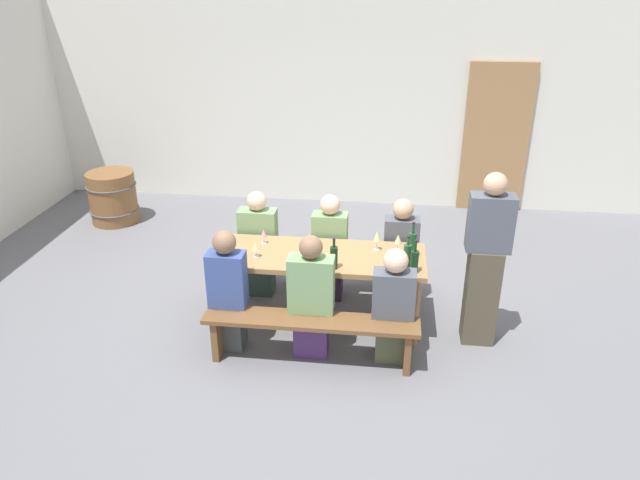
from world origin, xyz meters
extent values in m
plane|color=slate|center=(0.00, 0.00, 0.00)|extent=(24.00, 24.00, 0.00)
cube|color=silver|center=(0.00, 3.48, 1.60)|extent=(14.00, 0.20, 3.20)
cube|color=#9E7247|center=(2.08, 3.34, 1.05)|extent=(0.90, 0.06, 2.10)
cube|color=#9E7247|center=(0.00, 0.00, 0.72)|extent=(2.00, 0.74, 0.05)
cylinder|color=#9E7247|center=(-0.92, -0.31, 0.35)|extent=(0.07, 0.07, 0.70)
cylinder|color=#9E7247|center=(0.92, -0.31, 0.35)|extent=(0.07, 0.07, 0.70)
cylinder|color=#9E7247|center=(-0.92, 0.31, 0.35)|extent=(0.07, 0.07, 0.70)
cylinder|color=#9E7247|center=(0.92, 0.31, 0.35)|extent=(0.07, 0.07, 0.70)
cube|color=brown|center=(0.00, -0.67, 0.43)|extent=(1.90, 0.30, 0.04)
cube|color=brown|center=(-0.85, -0.67, 0.21)|extent=(0.06, 0.24, 0.41)
cube|color=brown|center=(0.85, -0.67, 0.21)|extent=(0.06, 0.24, 0.41)
cube|color=brown|center=(0.00, 0.67, 0.43)|extent=(1.90, 0.30, 0.04)
cube|color=brown|center=(-0.85, 0.67, 0.21)|extent=(0.06, 0.24, 0.41)
cube|color=brown|center=(0.85, 0.67, 0.21)|extent=(0.06, 0.24, 0.41)
cylinder|color=#143319|center=(0.16, -0.27, 0.86)|extent=(0.07, 0.07, 0.21)
cylinder|color=#143319|center=(0.16, -0.27, 1.00)|extent=(0.02, 0.02, 0.07)
cylinder|color=black|center=(0.16, -0.27, 1.04)|extent=(0.03, 0.03, 0.01)
cylinder|color=#143319|center=(0.88, -0.26, 0.85)|extent=(0.07, 0.07, 0.21)
cylinder|color=#143319|center=(0.88, -0.26, 1.01)|extent=(0.03, 0.03, 0.10)
cylinder|color=black|center=(0.88, -0.26, 1.06)|extent=(0.03, 0.03, 0.01)
cylinder|color=#234C2D|center=(0.82, -0.17, 0.86)|extent=(0.07, 0.07, 0.23)
cylinder|color=#234C2D|center=(0.82, -0.17, 1.01)|extent=(0.03, 0.03, 0.07)
cylinder|color=black|center=(0.82, -0.17, 1.05)|extent=(0.03, 0.03, 0.01)
cylinder|color=#194723|center=(0.86, 0.04, 0.87)|extent=(0.07, 0.07, 0.25)
cylinder|color=#194723|center=(0.86, 0.04, 1.05)|extent=(0.03, 0.03, 0.10)
cylinder|color=black|center=(0.86, 0.04, 1.10)|extent=(0.03, 0.03, 0.01)
cylinder|color=silver|center=(0.53, 0.17, 0.75)|extent=(0.06, 0.06, 0.01)
cylinder|color=silver|center=(0.53, 0.17, 0.80)|extent=(0.01, 0.01, 0.09)
cone|color=beige|center=(0.53, 0.17, 0.89)|extent=(0.07, 0.07, 0.10)
cylinder|color=silver|center=(0.73, 0.16, 0.75)|extent=(0.06, 0.06, 0.01)
cylinder|color=silver|center=(0.73, 0.16, 0.79)|extent=(0.01, 0.01, 0.08)
cone|color=beige|center=(0.73, 0.16, 0.88)|extent=(0.07, 0.07, 0.09)
cylinder|color=silver|center=(-0.59, -0.12, 0.75)|extent=(0.06, 0.06, 0.01)
cylinder|color=silver|center=(-0.59, -0.12, 0.79)|extent=(0.01, 0.01, 0.06)
cone|color=beige|center=(-0.59, -0.12, 0.87)|extent=(0.08, 0.08, 0.09)
cylinder|color=silver|center=(-0.58, 0.18, 0.75)|extent=(0.06, 0.06, 0.01)
cylinder|color=silver|center=(-0.58, 0.18, 0.79)|extent=(0.01, 0.01, 0.06)
cone|color=#D18C93|center=(-0.58, 0.18, 0.86)|extent=(0.06, 0.06, 0.08)
cylinder|color=silver|center=(-0.80, -0.26, 0.75)|extent=(0.06, 0.06, 0.01)
cylinder|color=silver|center=(-0.80, -0.26, 0.79)|extent=(0.01, 0.01, 0.06)
cone|color=maroon|center=(-0.80, -0.26, 0.85)|extent=(0.06, 0.06, 0.07)
cube|color=#3D4240|center=(-0.77, -0.52, 0.23)|extent=(0.25, 0.24, 0.45)
cube|color=#384C8C|center=(-0.77, -0.52, 0.71)|extent=(0.34, 0.20, 0.52)
sphere|color=#846047|center=(-0.77, -0.52, 1.07)|extent=(0.21, 0.21, 0.21)
cube|color=#492C64|center=(-0.02, -0.52, 0.23)|extent=(0.30, 0.24, 0.45)
cube|color=#729966|center=(-0.02, -0.52, 0.71)|extent=(0.40, 0.20, 0.52)
sphere|color=#846047|center=(-0.02, -0.52, 1.07)|extent=(0.21, 0.21, 0.21)
cube|color=#505538|center=(0.71, -0.52, 0.23)|extent=(0.28, 0.24, 0.45)
cube|color=#4C515B|center=(0.71, -0.52, 0.66)|extent=(0.37, 0.20, 0.43)
sphere|color=beige|center=(0.71, -0.52, 0.98)|extent=(0.21, 0.21, 0.21)
cube|color=#30463A|center=(-0.72, 0.52, 0.23)|extent=(0.30, 0.24, 0.45)
cube|color=#729966|center=(-0.72, 0.52, 0.71)|extent=(0.40, 0.20, 0.51)
sphere|color=beige|center=(-0.72, 0.52, 1.06)|extent=(0.20, 0.20, 0.20)
cube|color=#382B42|center=(0.04, 0.52, 0.23)|extent=(0.27, 0.24, 0.45)
cube|color=#729966|center=(0.04, 0.52, 0.70)|extent=(0.36, 0.20, 0.51)
sphere|color=beige|center=(0.04, 0.52, 1.06)|extent=(0.21, 0.21, 0.21)
cube|color=#384C33|center=(0.77, 0.52, 0.23)|extent=(0.27, 0.24, 0.45)
cube|color=#4C515B|center=(0.77, 0.52, 0.70)|extent=(0.36, 0.20, 0.49)
sphere|color=tan|center=(0.77, 0.52, 1.05)|extent=(0.21, 0.21, 0.21)
cube|color=#4C4533|center=(1.52, -0.13, 0.47)|extent=(0.29, 0.24, 0.95)
cube|color=#4C515B|center=(1.52, -0.13, 1.21)|extent=(0.39, 0.20, 0.52)
sphere|color=tan|center=(1.52, -0.13, 1.57)|extent=(0.20, 0.20, 0.20)
cylinder|color=brown|center=(-3.15, 2.24, 0.35)|extent=(0.64, 0.64, 0.71)
torus|color=#4C4C51|center=(-3.15, 2.24, 0.53)|extent=(0.67, 0.67, 0.02)
torus|color=#4C4C51|center=(-3.15, 2.24, 0.18)|extent=(0.67, 0.67, 0.02)
camera|label=1|loc=(0.61, -5.04, 3.24)|focal=33.31mm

